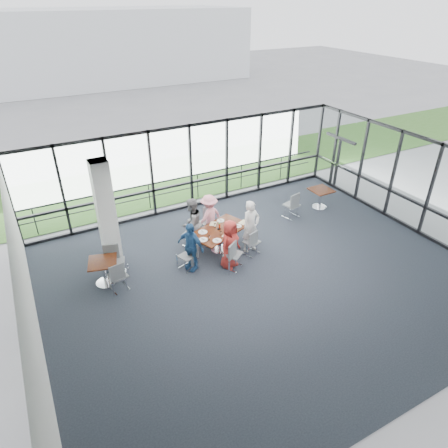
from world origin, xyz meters
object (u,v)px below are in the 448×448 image
main_table (219,233)px  chair_main_end (187,256)px  chair_main_nr (252,242)px  chair_main_fr (207,222)px  side_table_left (103,265)px  structural_column (106,212)px  diner_near_right (251,226)px  chair_main_fl (190,234)px  diner_near_left (230,244)px  diner_far_right (209,216)px  chair_main_nl (233,254)px  chair_spare_la (118,275)px  diner_end (191,247)px  diner_far_left (192,223)px  side_table_right (321,193)px  chair_spare_r (292,205)px  chair_spare_lb (116,262)px

main_table → chair_main_end: size_ratio=2.43×
chair_main_nr → chair_main_fr: bearing=93.6°
side_table_left → chair_main_end: 2.37m
main_table → chair_main_fr: size_ratio=2.19×
structural_column → diner_near_right: size_ratio=1.87×
diner_near_right → chair_main_fl: bearing=136.3°
diner_near_left → chair_main_fr: size_ratio=1.59×
diner_far_right → chair_main_nr: bearing=96.9°
diner_far_right → chair_main_nl: diner_far_right is taller
chair_main_fr → chair_spare_la: 3.71m
structural_column → diner_end: bearing=-40.9°
side_table_left → chair_main_fr: (3.69, 1.00, -0.13)m
structural_column → main_table: size_ratio=1.52×
diner_far_left → structural_column: bearing=-36.2°
diner_far_right → chair_main_fr: 0.32m
diner_near_left → chair_main_fr: (0.20, 1.92, -0.29)m
diner_far_left → diner_far_right: 0.78m
diner_end → diner_far_left: bearing=125.3°
side_table_left → diner_far_left: 3.04m
side_table_left → diner_far_left: (2.97, 0.63, 0.22)m
chair_main_fr → chair_main_nr: bearing=84.8°
structural_column → side_table_right: bearing=-2.9°
chair_main_nl → diner_far_left: bearing=75.1°
diner_end → chair_spare_r: bearing=75.4°
diner_far_right → chair_main_fr: bearing=-100.3°
diner_near_right → chair_main_fl: size_ratio=2.06×
structural_column → diner_far_left: structural_column is taller
side_table_right → chair_main_fr: size_ratio=0.81×
diner_near_left → diner_end: bearing=133.8°
chair_main_nl → structural_column: bearing=110.4°
chair_main_fl → chair_spare_la: bearing=-12.1°
chair_main_end → chair_spare_r: size_ratio=0.87×
side_table_left → chair_main_fr: size_ratio=0.97×
diner_near_left → diner_near_right: (1.00, 0.45, 0.09)m
main_table → diner_near_left: 0.93m
diner_near_right → diner_far_left: (-1.52, 1.10, -0.02)m
chair_main_fr → chair_spare_r: bearing=145.9°
chair_main_nl → chair_spare_r: bearing=-6.6°
diner_end → chair_main_nr: 2.01m
chair_spare_la → side_table_right: bearing=-1.8°
diner_end → chair_main_fr: (1.27, 1.50, -0.29)m
chair_main_fr → chair_main_end: chair_main_fr is taller
diner_far_left → chair_main_end: size_ratio=1.92×
chair_main_fl → chair_spare_la: size_ratio=0.89×
side_table_left → diner_end: (2.42, -0.50, 0.15)m
chair_spare_r → diner_end: bearing=-178.6°
chair_main_end → chair_spare_la: bearing=-108.8°
structural_column → diner_far_right: 3.32m
chair_spare_lb → diner_far_left: bearing=-153.8°
side_table_left → side_table_right: (8.35, 0.76, 0.00)m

